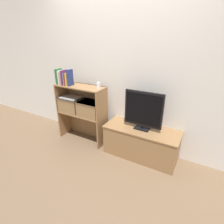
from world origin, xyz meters
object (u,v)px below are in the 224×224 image
at_px(storage_basket_left, 72,104).
at_px(storage_basket_right, 91,108).
at_px(book_forest, 59,76).
at_px(book_navy, 70,78).
at_px(laptop, 71,97).
at_px(book_maroon, 67,79).
at_px(book_plum, 64,77).
at_px(book_tan, 63,78).
at_px(book_skyblue, 66,79).
at_px(book_mustard, 69,79).
at_px(baby_monitor, 99,86).
at_px(tv, 143,110).
at_px(tv_stand, 141,142).
at_px(book_ivory, 61,77).

distance_m(storage_basket_left, storage_basket_right, 0.41).
distance_m(book_forest, storage_basket_left, 0.51).
relative_size(book_navy, laptop, 0.77).
height_order(book_maroon, storage_basket_right, book_maroon).
distance_m(book_plum, storage_basket_left, 0.47).
height_order(book_tan, storage_basket_left, book_tan).
xyz_separation_m(book_tan, storage_basket_right, (0.49, 0.05, -0.45)).
xyz_separation_m(book_tan, book_plum, (0.03, 0.00, 0.01)).
height_order(book_plum, book_skyblue, book_plum).
relative_size(book_mustard, baby_monitor, 1.54).
distance_m(tv, book_skyblue, 1.35).
relative_size(book_skyblue, storage_basket_left, 0.49).
xyz_separation_m(book_tan, book_mustard, (0.12, 0.00, -0.00)).
bearing_deg(book_maroon, tv, 5.01).
bearing_deg(book_plum, tv_stand, 4.87).
relative_size(book_mustard, storage_basket_right, 0.53).
height_order(book_tan, storage_basket_right, book_tan).
height_order(tv, baby_monitor, baby_monitor).
distance_m(book_tan, storage_basket_right, 0.67).
relative_size(book_skyblue, laptop, 0.57).
relative_size(book_forest, book_ivory, 1.12).
height_order(book_plum, baby_monitor, book_plum).
bearing_deg(book_tan, laptop, 27.94).
distance_m(tv_stand, book_plum, 1.60).
bearing_deg(baby_monitor, book_maroon, -173.85).
bearing_deg(book_ivory, book_tan, 0.00).
bearing_deg(book_tan, baby_monitor, 5.32).
xyz_separation_m(book_maroon, storage_basket_right, (0.40, 0.05, -0.45)).
relative_size(book_skyblue, book_mustard, 0.92).
bearing_deg(tv, storage_basket_right, -175.69).
distance_m(book_forest, baby_monitor, 0.75).
bearing_deg(tv_stand, book_ivory, -175.40).
height_order(tv_stand, storage_basket_left, storage_basket_left).
bearing_deg(storage_basket_left, storage_basket_right, 0.00).
xyz_separation_m(book_skyblue, storage_basket_left, (0.02, 0.05, -0.44)).
distance_m(book_skyblue, book_mustard, 0.06).
relative_size(tv, book_skyblue, 3.00).
height_order(tv, book_mustard, book_mustard).
bearing_deg(book_mustard, tv, 5.15).
xyz_separation_m(tv_stand, laptop, (-1.28, -0.07, 0.53)).
height_order(tv_stand, storage_basket_right, storage_basket_right).
height_order(book_skyblue, baby_monitor, book_skyblue).
height_order(tv_stand, book_plum, book_plum).
xyz_separation_m(book_mustard, laptop, (-0.04, 0.05, -0.33)).
xyz_separation_m(book_skyblue, laptop, (0.02, 0.05, -0.32)).
xyz_separation_m(tv, book_mustard, (-1.24, -0.11, 0.32)).
height_order(tv_stand, book_ivory, book_ivory).
relative_size(tv_stand, book_ivory, 4.98).
relative_size(book_tan, book_skyblue, 1.11).
distance_m(book_navy, storage_basket_left, 0.48).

